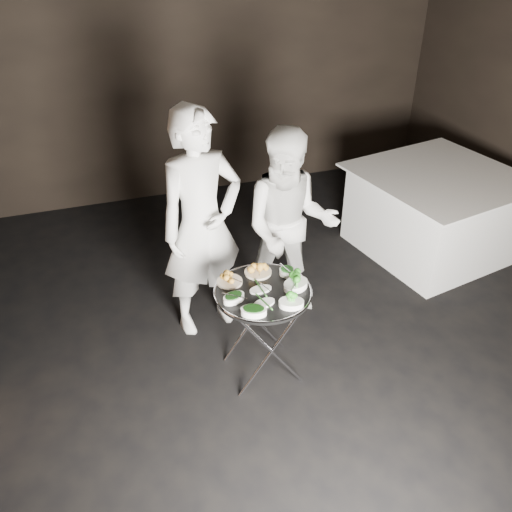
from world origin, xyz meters
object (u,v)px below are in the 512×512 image
object	(u,v)px
waiter_left	(202,226)
waiter_right	(290,226)
dining_table	(435,213)
tray_stand	(263,329)
serving_tray	(263,292)

from	to	relation	value
waiter_left	waiter_right	xyz separation A→B (m)	(0.71, -0.04, -0.12)
waiter_left	dining_table	size ratio (longest dim) A/B	1.29
waiter_left	tray_stand	bearing A→B (deg)	-84.24
waiter_right	dining_table	xyz separation A→B (m)	(1.75, 0.44, -0.40)
serving_tray	tray_stand	bearing A→B (deg)	-45.00
tray_stand	dining_table	size ratio (longest dim) A/B	0.51
serving_tray	waiter_right	distance (m)	0.82
tray_stand	waiter_left	distance (m)	0.92
dining_table	tray_stand	bearing A→B (deg)	-153.29
tray_stand	waiter_left	bearing A→B (deg)	109.23
serving_tray	dining_table	distance (m)	2.50
tray_stand	waiter_left	world-z (taller)	waiter_left
waiter_right	dining_table	size ratio (longest dim) A/B	1.13
waiter_left	waiter_right	bearing A→B (deg)	-16.58
waiter_left	dining_table	xyz separation A→B (m)	(2.46, 0.40, -0.52)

